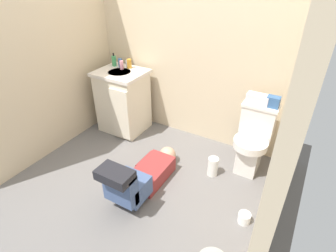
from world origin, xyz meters
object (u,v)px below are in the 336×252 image
at_px(person_plumber, 141,176).
at_px(bottle_pink, 122,65).
at_px(faucet, 127,64).
at_px(soap_dispenser, 114,61).
at_px(bottle_amber, 129,64).
at_px(toiletry_bag, 273,102).
at_px(tissue_box, 258,99).
at_px(paper_towel_roll, 213,167).
at_px(toilet, 253,140).
at_px(toilet_paper_roll, 244,218).
at_px(vanity_cabinet, 123,101).
at_px(bottle_blue, 120,63).

relative_size(person_plumber, bottle_pink, 9.89).
relative_size(faucet, soap_dispenser, 0.60).
bearing_deg(bottle_amber, toiletry_bag, -1.28).
height_order(person_plumber, tissue_box, tissue_box).
xyz_separation_m(bottle_amber, paper_towel_roll, (1.38, -0.45, -0.77)).
distance_m(toilet, toiletry_bag, 0.46).
bearing_deg(toilet_paper_roll, toilet, 103.34).
bearing_deg(tissue_box, faucet, 178.92).
xyz_separation_m(toiletry_bag, soap_dispenser, (-2.00, 0.01, 0.08)).
xyz_separation_m(person_plumber, bottle_amber, (-0.84, 1.01, 0.70)).
xyz_separation_m(bottle_pink, toilet_paper_roll, (1.92, -0.82, -0.82)).
bearing_deg(toilet, bottle_pink, 178.37).
xyz_separation_m(person_plumber, toiletry_bag, (0.94, 0.97, 0.63)).
bearing_deg(paper_towel_roll, vanity_cabinet, 168.11).
relative_size(toiletry_bag, bottle_pink, 1.15).
xyz_separation_m(faucet, bottle_amber, (0.03, 0.01, 0.01)).
height_order(tissue_box, soap_dispenser, soap_dispenser).
relative_size(faucet, person_plumber, 0.09).
distance_m(toilet, toilet_paper_roll, 0.85).
distance_m(toilet, person_plumber, 1.23).
xyz_separation_m(person_plumber, bottle_blue, (-0.97, 1.00, 0.70)).
bearing_deg(person_plumber, bottle_blue, 134.30).
distance_m(bottle_pink, paper_towel_roll, 1.67).
xyz_separation_m(faucet, toiletry_bag, (1.81, -0.03, -0.06)).
height_order(person_plumber, toiletry_bag, toiletry_bag).
distance_m(bottle_blue, bottle_amber, 0.13).
relative_size(toilet, vanity_cabinet, 0.91).
distance_m(soap_dispenser, bottle_blue, 0.09).
bearing_deg(toiletry_bag, bottle_pink, -178.72).
height_order(person_plumber, paper_towel_roll, person_plumber).
bearing_deg(toilet, toiletry_bag, 40.77).
distance_m(toilet, bottle_pink, 1.81).
bearing_deg(bottle_blue, toiletry_bag, -0.64).
relative_size(soap_dispenser, paper_towel_roll, 0.77).
relative_size(vanity_cabinet, toiletry_bag, 6.61).
height_order(vanity_cabinet, toiletry_bag, toiletry_bag).
relative_size(tissue_box, bottle_amber, 1.92).
relative_size(bottle_blue, bottle_pink, 0.98).
relative_size(vanity_cabinet, faucet, 8.20).
distance_m(bottle_amber, paper_towel_roll, 1.64).
bearing_deg(bottle_pink, soap_dispenser, 162.00).
height_order(faucet, tissue_box, faucet).
xyz_separation_m(bottle_blue, toilet_paper_roll, (1.99, -0.88, -0.82)).
relative_size(vanity_cabinet, paper_towel_roll, 3.79).
bearing_deg(toiletry_bag, tissue_box, 180.00).
height_order(tissue_box, toilet_paper_roll, tissue_box).
bearing_deg(bottle_pink, tissue_box, 1.40).
distance_m(vanity_cabinet, tissue_box, 1.71).
bearing_deg(tissue_box, vanity_cabinet, -176.05).
distance_m(toilet, bottle_amber, 1.76).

